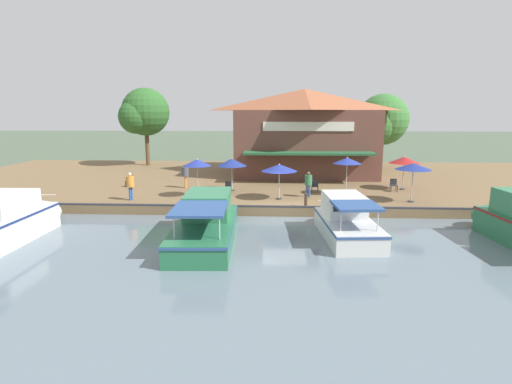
% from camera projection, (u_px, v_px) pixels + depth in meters
% --- Properties ---
extents(ground_plane, '(220.00, 220.00, 0.00)m').
position_uv_depth(ground_plane, '(285.00, 218.00, 22.72)').
color(ground_plane, '#4C5B47').
extents(quay_deck, '(22.00, 56.00, 0.60)m').
position_uv_depth(quay_deck, '(282.00, 181.00, 33.44)').
color(quay_deck, brown).
rests_on(quay_deck, ground).
extents(quay_edge_fender, '(0.20, 50.40, 0.10)m').
position_uv_depth(quay_edge_fender, '(285.00, 207.00, 22.69)').
color(quay_edge_fender, '#2D2D33').
rests_on(quay_edge_fender, quay_deck).
extents(waterfront_restaurant, '(11.88, 12.13, 7.35)m').
position_uv_depth(waterfront_restaurant, '(304.00, 131.00, 35.41)').
color(waterfront_restaurant, brown).
rests_on(waterfront_restaurant, quay_deck).
extents(patio_umbrella_back_row, '(1.77, 1.77, 2.46)m').
position_uv_depth(patio_umbrella_back_row, '(197.00, 163.00, 25.14)').
color(patio_umbrella_back_row, '#B7B7B7').
rests_on(patio_umbrella_back_row, quay_deck).
extents(patio_umbrella_by_entrance, '(1.80, 1.80, 2.49)m').
position_uv_depth(patio_umbrella_by_entrance, '(347.00, 161.00, 25.68)').
color(patio_umbrella_by_entrance, '#B7B7B7').
rests_on(patio_umbrella_by_entrance, quay_deck).
extents(patio_umbrella_near_quay_edge, '(2.21, 2.21, 2.23)m').
position_uv_depth(patio_umbrella_near_quay_edge, '(279.00, 168.00, 24.49)').
color(patio_umbrella_near_quay_edge, '#B7B7B7').
rests_on(patio_umbrella_near_quay_edge, quay_deck).
extents(patio_umbrella_far_corner, '(2.10, 2.10, 2.40)m').
position_uv_depth(patio_umbrella_far_corner, '(413.00, 167.00, 23.67)').
color(patio_umbrella_far_corner, '#B7B7B7').
rests_on(patio_umbrella_far_corner, quay_deck).
extents(patio_umbrella_mid_patio_left, '(2.08, 2.08, 2.34)m').
position_uv_depth(patio_umbrella_mid_patio_left, '(404.00, 160.00, 27.64)').
color(patio_umbrella_mid_patio_left, '#B7B7B7').
rests_on(patio_umbrella_mid_patio_left, quay_deck).
extents(patio_umbrella_mid_patio_right, '(2.04, 2.04, 2.27)m').
position_uv_depth(patio_umbrella_mid_patio_right, '(232.00, 162.00, 27.22)').
color(patio_umbrella_mid_patio_right, '#B7B7B7').
rests_on(patio_umbrella_mid_patio_right, quay_deck).
extents(cafe_chair_far_corner_seat, '(0.46, 0.46, 0.85)m').
position_uv_depth(cafe_chair_far_corner_seat, '(315.00, 185.00, 26.94)').
color(cafe_chair_far_corner_seat, '#2D2D33').
rests_on(cafe_chair_far_corner_seat, quay_deck).
extents(cafe_chair_facing_river, '(0.47, 0.47, 0.85)m').
position_uv_depth(cafe_chair_facing_river, '(394.00, 184.00, 27.30)').
color(cafe_chair_facing_river, '#2D2D33').
rests_on(cafe_chair_facing_river, quay_deck).
extents(cafe_chair_under_first_umbrella, '(0.56, 0.56, 0.85)m').
position_uv_depth(cafe_chair_under_first_umbrella, '(227.00, 187.00, 26.41)').
color(cafe_chair_under_first_umbrella, '#2D2D33').
rests_on(cafe_chair_under_first_umbrella, quay_deck).
extents(cafe_chair_back_row_seat, '(0.57, 0.57, 0.85)m').
position_uv_depth(cafe_chair_back_row_seat, '(130.00, 180.00, 29.03)').
color(cafe_chair_back_row_seat, '#2D2D33').
rests_on(cafe_chair_back_row_seat, quay_deck).
extents(person_mid_patio, '(0.49, 0.49, 1.72)m').
position_uv_depth(person_mid_patio, '(185.00, 173.00, 28.42)').
color(person_mid_patio, orange).
rests_on(person_mid_patio, quay_deck).
extents(person_at_quay_edge, '(0.49, 0.49, 1.72)m').
position_uv_depth(person_at_quay_edge, '(130.00, 183.00, 24.40)').
color(person_at_quay_edge, '#2D5193').
rests_on(person_at_quay_edge, quay_deck).
extents(person_near_entrance, '(0.46, 0.46, 1.63)m').
position_uv_depth(person_near_entrance, '(308.00, 181.00, 25.31)').
color(person_near_entrance, '#2D5193').
rests_on(person_near_entrance, quay_deck).
extents(motorboat_outer_channel, '(8.28, 2.92, 2.08)m').
position_uv_depth(motorboat_outer_channel, '(207.00, 221.00, 18.97)').
color(motorboat_outer_channel, '#287047').
rests_on(motorboat_outer_channel, river_water).
extents(motorboat_distant_upstream, '(6.26, 2.67, 1.94)m').
position_uv_depth(motorboat_distant_upstream, '(344.00, 220.00, 19.28)').
color(motorboat_distant_upstream, silver).
rests_on(motorboat_distant_upstream, river_water).
extents(mooring_post, '(0.22, 0.22, 0.77)m').
position_uv_depth(mooring_post, '(306.00, 200.00, 22.81)').
color(mooring_post, '#473323').
rests_on(mooring_post, quay_deck).
extents(tree_downstream_bank, '(4.98, 4.74, 7.75)m').
position_uv_depth(tree_downstream_bank, '(143.00, 113.00, 39.76)').
color(tree_downstream_bank, brown).
rests_on(tree_downstream_bank, quay_deck).
extents(tree_upstream_bank, '(5.07, 4.82, 7.07)m').
position_uv_depth(tree_upstream_bank, '(381.00, 121.00, 37.74)').
color(tree_upstream_bank, brown).
rests_on(tree_upstream_bank, quay_deck).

